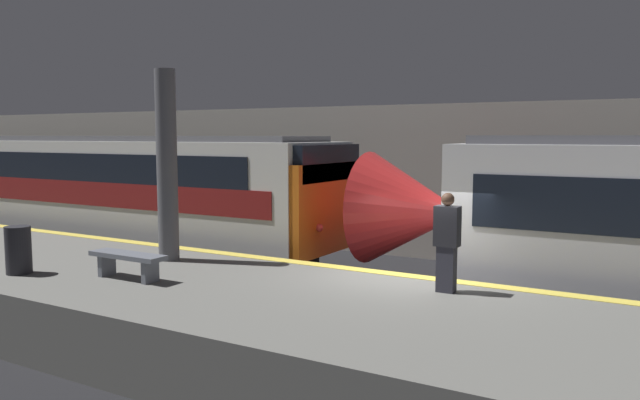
% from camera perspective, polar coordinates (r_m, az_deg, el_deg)
% --- Properties ---
extents(ground_plane, '(120.00, 120.00, 0.00)m').
position_cam_1_polar(ground_plane, '(11.54, 8.11, -11.91)').
color(ground_plane, black).
extents(platform, '(40.00, 4.53, 1.08)m').
position_cam_1_polar(platform, '(9.42, 2.79, -12.58)').
color(platform, slate).
rests_on(platform, ground).
extents(station_rear_barrier, '(50.00, 0.15, 4.40)m').
position_cam_1_polar(station_rear_barrier, '(17.29, 16.50, 1.30)').
color(station_rear_barrier, '#9E998E').
rests_on(station_rear_barrier, ground).
extents(support_pillar_near, '(0.40, 0.40, 3.72)m').
position_cam_1_polar(support_pillar_near, '(12.53, -13.82, 3.06)').
color(support_pillar_near, '#56565B').
rests_on(support_pillar_near, platform).
extents(train_boxy, '(21.37, 3.02, 3.50)m').
position_cam_1_polar(train_boxy, '(21.66, -24.20, 0.88)').
color(train_boxy, black).
rests_on(train_boxy, ground).
extents(person_waiting, '(0.38, 0.24, 1.57)m').
position_cam_1_polar(person_waiting, '(9.94, 11.53, -3.64)').
color(person_waiting, '#2D2D38').
rests_on(person_waiting, platform).
extents(platform_bench, '(1.50, 0.40, 0.45)m').
position_cam_1_polar(platform_bench, '(11.20, -17.17, -5.23)').
color(platform_bench, slate).
rests_on(platform_bench, platform).
extents(trash_bin, '(0.44, 0.44, 0.85)m').
position_cam_1_polar(trash_bin, '(12.33, -25.86, -4.13)').
color(trash_bin, '#232328').
rests_on(trash_bin, platform).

